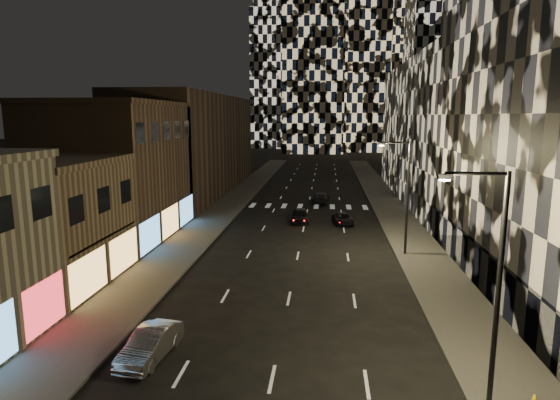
% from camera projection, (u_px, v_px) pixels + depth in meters
% --- Properties ---
extents(sidewalk_left, '(4.00, 120.00, 0.15)m').
position_uv_depth(sidewalk_left, '(229.00, 204.00, 59.14)').
color(sidewalk_left, '#47443F').
rests_on(sidewalk_left, ground).
extents(sidewalk_right, '(4.00, 120.00, 0.15)m').
position_uv_depth(sidewalk_right, '(390.00, 207.00, 57.20)').
color(sidewalk_right, '#47443F').
rests_on(sidewalk_right, ground).
extents(curb_left, '(0.20, 120.00, 0.15)m').
position_uv_depth(curb_left, '(246.00, 205.00, 58.94)').
color(curb_left, '#4C4C47').
rests_on(curb_left, ground).
extents(curb_right, '(0.20, 120.00, 0.15)m').
position_uv_depth(curb_right, '(372.00, 207.00, 57.40)').
color(curb_right, '#4C4C47').
rests_on(curb_right, ground).
extents(retail_tan, '(10.00, 10.00, 8.00)m').
position_uv_depth(retail_tan, '(33.00, 225.00, 30.72)').
color(retail_tan, brown).
rests_on(retail_tan, ground).
extents(retail_brown, '(10.00, 15.00, 12.00)m').
position_uv_depth(retail_brown, '(115.00, 173.00, 42.61)').
color(retail_brown, brown).
rests_on(retail_brown, ground).
extents(retail_filler_left, '(10.00, 40.00, 14.00)m').
position_uv_depth(retail_filler_left, '(195.00, 144.00, 68.39)').
color(retail_filler_left, brown).
rests_on(retail_filler_left, ground).
extents(midrise_base, '(0.60, 25.00, 3.00)m').
position_uv_depth(midrise_base, '(475.00, 259.00, 31.75)').
color(midrise_base, '#383838').
rests_on(midrise_base, ground).
extents(midrise_filler_right, '(16.00, 40.00, 18.00)m').
position_uv_depth(midrise_filler_right, '(463.00, 132.00, 61.50)').
color(midrise_filler_right, '#232326').
rests_on(midrise_filler_right, ground).
extents(streetlight_near, '(2.55, 0.25, 9.00)m').
position_uv_depth(streetlight_near, '(493.00, 273.00, 17.25)').
color(streetlight_near, black).
rests_on(streetlight_near, sidewalk_right).
extents(streetlight_far, '(2.55, 0.25, 9.00)m').
position_uv_depth(streetlight_far, '(405.00, 190.00, 36.84)').
color(streetlight_far, black).
rests_on(streetlight_far, sidewalk_right).
extents(car_silver_parked, '(1.97, 4.37, 1.39)m').
position_uv_depth(car_silver_parked, '(150.00, 344.00, 21.56)').
color(car_silver_parked, '#949499').
rests_on(car_silver_parked, ground).
extents(car_dark_midlane, '(2.02, 4.39, 1.46)m').
position_uv_depth(car_dark_midlane, '(300.00, 215.00, 49.36)').
color(car_dark_midlane, black).
rests_on(car_dark_midlane, ground).
extents(car_dark_oncoming, '(2.20, 4.88, 1.39)m').
position_uv_depth(car_dark_oncoming, '(321.00, 198.00, 60.15)').
color(car_dark_oncoming, black).
rests_on(car_dark_oncoming, ground).
extents(car_dark_rightlane, '(2.33, 4.22, 1.12)m').
position_uv_depth(car_dark_rightlane, '(343.00, 219.00, 48.48)').
color(car_dark_rightlane, black).
rests_on(car_dark_rightlane, ground).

